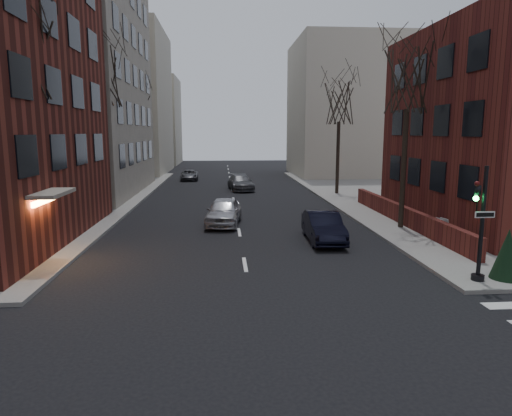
{
  "coord_description": "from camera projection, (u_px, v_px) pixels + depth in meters",
  "views": [
    {
      "loc": [
        -0.87,
        -5.69,
        5.27
      ],
      "look_at": [
        0.58,
        13.8,
        2.0
      ],
      "focal_mm": 32.0,
      "sensor_mm": 36.0,
      "label": 1
    }
  ],
  "objects": [
    {
      "name": "building_left_tan",
      "position": [
        18.0,
        21.0,
        36.43
      ],
      "size": [
        18.0,
        18.0,
        28.0
      ],
      "primitive_type": "cube",
      "color": "#9F9283",
      "rests_on": "ground"
    },
    {
      "name": "low_wall_right",
      "position": [
        403.0,
        215.0,
        25.79
      ],
      "size": [
        0.35,
        16.0,
        1.0
      ],
      "primitive_type": "cube",
      "color": "maroon",
      "rests_on": "sidewalk_far_right"
    },
    {
      "name": "building_distant_la",
      "position": [
        110.0,
        102.0,
        58.05
      ],
      "size": [
        14.0,
        16.0,
        18.0
      ],
      "primitive_type": "cube",
      "color": "#BBB19E",
      "rests_on": "ground"
    },
    {
      "name": "building_distant_ra",
      "position": [
        352.0,
        109.0,
        55.49
      ],
      "size": [
        14.0,
        14.0,
        16.0
      ],
      "primitive_type": "cube",
      "color": "#BBB19E",
      "rests_on": "ground"
    },
    {
      "name": "building_distant_lb",
      "position": [
        148.0,
        121.0,
        75.25
      ],
      "size": [
        10.0,
        12.0,
        14.0
      ],
      "primitive_type": "cube",
      "color": "#BBB19E",
      "rests_on": "ground"
    },
    {
      "name": "traffic_signal",
      "position": [
        480.0,
        231.0,
        15.64
      ],
      "size": [
        0.76,
        0.44,
        4.0
      ],
      "color": "black",
      "rests_on": "sidewalk_far_right"
    },
    {
      "name": "tree_left_a",
      "position": [
        23.0,
        51.0,
        18.26
      ],
      "size": [
        4.18,
        4.18,
        10.26
      ],
      "color": "#2D231C",
      "rests_on": "sidewalk_far_left"
    },
    {
      "name": "tree_left_b",
      "position": [
        100.0,
        76.0,
        29.99
      ],
      "size": [
        4.4,
        4.4,
        10.8
      ],
      "color": "#2D231C",
      "rests_on": "sidewalk_far_left"
    },
    {
      "name": "tree_left_c",
      "position": [
        139.0,
        103.0,
        43.91
      ],
      "size": [
        3.96,
        3.96,
        9.72
      ],
      "color": "#2D231C",
      "rests_on": "sidewalk_far_left"
    },
    {
      "name": "tree_right_a",
      "position": [
        408.0,
        78.0,
        23.56
      ],
      "size": [
        3.96,
        3.96,
        9.72
      ],
      "color": "#2D231C",
      "rests_on": "sidewalk_far_right"
    },
    {
      "name": "tree_right_b",
      "position": [
        339.0,
        103.0,
        37.4
      ],
      "size": [
        3.74,
        3.74,
        9.18
      ],
      "color": "#2D231C",
      "rests_on": "sidewalk_far_right"
    },
    {
      "name": "streetlamp_near",
      "position": [
        97.0,
        150.0,
        26.87
      ],
      "size": [
        0.36,
        0.36,
        6.28
      ],
      "color": "black",
      "rests_on": "sidewalk_far_left"
    },
    {
      "name": "streetlamp_far",
      "position": [
        150.0,
        142.0,
        46.55
      ],
      "size": [
        0.36,
        0.36,
        6.28
      ],
      "color": "black",
      "rests_on": "sidewalk_far_left"
    },
    {
      "name": "parked_sedan",
      "position": [
        323.0,
        227.0,
        22.12
      ],
      "size": [
        1.63,
        4.42,
        1.45
      ],
      "primitive_type": "imported",
      "rotation": [
        0.0,
        0.0,
        -0.02
      ],
      "color": "black",
      "rests_on": "ground"
    },
    {
      "name": "car_lane_silver",
      "position": [
        224.0,
        211.0,
        26.12
      ],
      "size": [
        2.35,
        4.7,
        1.54
      ],
      "primitive_type": "imported",
      "rotation": [
        0.0,
        0.0,
        -0.12
      ],
      "color": "#A9A9AE",
      "rests_on": "ground"
    },
    {
      "name": "car_lane_gray",
      "position": [
        241.0,
        182.0,
        41.67
      ],
      "size": [
        2.55,
        5.06,
        1.41
      ],
      "primitive_type": "imported",
      "rotation": [
        0.0,
        0.0,
        0.12
      ],
      "color": "#424348",
      "rests_on": "ground"
    },
    {
      "name": "car_lane_far",
      "position": [
        189.0,
        175.0,
        50.29
      ],
      "size": [
        2.01,
        4.13,
        1.13
      ],
      "primitive_type": "imported",
      "rotation": [
        0.0,
        0.0,
        0.03
      ],
      "color": "#424247",
      "rests_on": "ground"
    },
    {
      "name": "sandwich_board",
      "position": [
        441.0,
        228.0,
        22.13
      ],
      "size": [
        0.54,
        0.69,
        1.01
      ],
      "primitive_type": "cube",
      "rotation": [
        0.0,
        0.0,
        0.15
      ],
      "color": "silver",
      "rests_on": "sidewalk_far_right"
    },
    {
      "name": "evergreen_shrub",
      "position": [
        507.0,
        254.0,
        15.96
      ],
      "size": [
        1.35,
        1.35,
        1.8
      ],
      "primitive_type": "cone",
      "rotation": [
        0.0,
        0.0,
        -0.3
      ],
      "color": "black",
      "rests_on": "sidewalk_far_right"
    }
  ]
}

